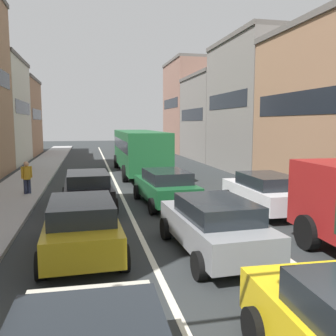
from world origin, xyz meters
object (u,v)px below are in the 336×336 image
wagon_left_lane_second (82,225)px  bus_mid_queue_primary (139,148)px  hatchback_centre_lane_third (166,186)px  pedestrian_near_kerb (27,177)px  sedan_left_lane_third (88,189)px  sedan_right_lane_behind_truck (265,192)px  sedan_centre_lane_second (214,224)px

wagon_left_lane_second → bus_mid_queue_primary: (3.55, 14.77, 0.96)m
hatchback_centre_lane_third → bus_mid_queue_primary: size_ratio=0.42×
wagon_left_lane_second → pedestrian_near_kerb: pedestrian_near_kerb is taller
hatchback_centre_lane_third → sedan_left_lane_third: (-3.19, 0.14, 0.00)m
hatchback_centre_lane_third → sedan_right_lane_behind_truck: bearing=-123.3°
sedan_right_lane_behind_truck → wagon_left_lane_second: bearing=114.7°
bus_mid_queue_primary → sedan_left_lane_third: bearing=160.4°
hatchback_centre_lane_third → pedestrian_near_kerb: 6.78m
sedan_left_lane_third → sedan_right_lane_behind_truck: (6.71, -2.13, 0.00)m
sedan_centre_lane_second → wagon_left_lane_second: 3.47m
wagon_left_lane_second → hatchback_centre_lane_third: same height
sedan_left_lane_third → sedan_right_lane_behind_truck: bearing=-109.7°
hatchback_centre_lane_third → bus_mid_queue_primary: (0.20, 9.58, 0.96)m
sedan_right_lane_behind_truck → pedestrian_near_kerb: (-9.50, 5.17, 0.15)m
wagon_left_lane_second → hatchback_centre_lane_third: 6.18m
sedan_centre_lane_second → pedestrian_near_kerb: pedestrian_near_kerb is taller
sedan_centre_lane_second → pedestrian_near_kerb: size_ratio=2.64×
sedan_centre_lane_second → sedan_right_lane_behind_truck: bearing=-44.1°
sedan_right_lane_behind_truck → pedestrian_near_kerb: pedestrian_near_kerb is taller
sedan_right_lane_behind_truck → sedan_left_lane_third: bearing=72.1°
sedan_centre_lane_second → sedan_right_lane_behind_truck: 5.24m
hatchback_centre_lane_third → sedan_left_lane_third: same height
sedan_left_lane_third → pedestrian_near_kerb: 4.13m
wagon_left_lane_second → sedan_left_lane_third: 5.33m
wagon_left_lane_second → sedan_right_lane_behind_truck: (6.87, 3.20, 0.00)m
hatchback_centre_lane_third → sedan_right_lane_behind_truck: (3.52, -1.99, 0.00)m
wagon_left_lane_second → bus_mid_queue_primary: size_ratio=0.41×
sedan_left_lane_third → pedestrian_near_kerb: bearing=40.5°
bus_mid_queue_primary → hatchback_centre_lane_third: bearing=179.0°
sedan_left_lane_third → pedestrian_near_kerb: (-2.79, 3.04, 0.15)m
hatchback_centre_lane_third → sedan_right_lane_behind_truck: size_ratio=1.02×
sedan_centre_lane_second → hatchback_centre_lane_third: 5.91m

